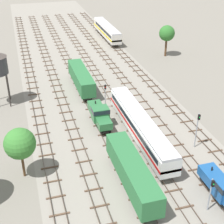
# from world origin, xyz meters

# --- Properties ---
(ground_plane) EXTENTS (480.00, 480.00, 0.00)m
(ground_plane) POSITION_xyz_m (0.00, 56.00, 0.00)
(ground_plane) COLOR slate
(ballast_bed) EXTENTS (27.89, 176.00, 0.01)m
(ballast_bed) POSITION_xyz_m (0.00, 56.00, 0.00)
(ballast_bed) COLOR gray
(ballast_bed) RESTS_ON ground
(track_far_left) EXTENTS (2.40, 126.00, 0.29)m
(track_far_left) POSITION_xyz_m (-11.94, 57.00, 0.14)
(track_far_left) COLOR #47382D
(track_far_left) RESTS_ON ground
(track_left) EXTENTS (2.40, 126.00, 0.29)m
(track_left) POSITION_xyz_m (-7.17, 57.00, 0.14)
(track_left) COLOR #47382D
(track_left) RESTS_ON ground
(track_centre_left) EXTENTS (2.40, 126.00, 0.29)m
(track_centre_left) POSITION_xyz_m (-2.39, 57.00, 0.14)
(track_centre_left) COLOR #47382D
(track_centre_left) RESTS_ON ground
(track_centre) EXTENTS (2.40, 126.00, 0.29)m
(track_centre) POSITION_xyz_m (2.39, 57.00, 0.14)
(track_centre) COLOR #47382D
(track_centre) RESTS_ON ground
(track_centre_right) EXTENTS (2.40, 126.00, 0.29)m
(track_centre_right) POSITION_xyz_m (7.17, 57.00, 0.14)
(track_centre_right) COLOR #47382D
(track_centre_right) RESTS_ON ground
(track_right) EXTENTS (2.40, 126.00, 0.29)m
(track_right) POSITION_xyz_m (11.94, 57.00, 0.14)
(track_right) COLOR #47382D
(track_right) RESTS_ON ground
(shunter_loco_centre_right_nearest) EXTENTS (2.74, 8.46, 3.10)m
(shunter_loco_centre_right_nearest) POSITION_xyz_m (7.17, 16.22, 2.01)
(shunter_loco_centre_right_nearest) COLOR #194C8C
(shunter_loco_centre_right_nearest) RESTS_ON ground
(freight_boxcar_centre_left_near) EXTENTS (2.87, 14.00, 3.60)m
(freight_boxcar_centre_left_near) POSITION_xyz_m (-2.38, 21.76, 2.45)
(freight_boxcar_centre_left_near) COLOR #286638
(freight_boxcar_centre_left_near) RESTS_ON ground
(passenger_coach_centre_mid) EXTENTS (2.96, 22.00, 3.80)m
(passenger_coach_centre_mid) POSITION_xyz_m (2.39, 31.64, 2.61)
(passenger_coach_centre_mid) COLOR white
(passenger_coach_centre_mid) RESTS_ON ground
(shunter_loco_centre_left_midfar) EXTENTS (2.74, 8.46, 3.10)m
(shunter_loco_centre_left_midfar) POSITION_xyz_m (-2.39, 37.85, 2.01)
(shunter_loco_centre_left_midfar) COLOR #286638
(shunter_loco_centre_left_midfar) RESTS_ON ground
(freight_boxcar_centre_left_far) EXTENTS (2.87, 14.00, 3.60)m
(freight_boxcar_centre_left_far) POSITION_xyz_m (-2.38, 52.64, 2.45)
(freight_boxcar_centre_left_far) COLOR #286638
(freight_boxcar_centre_left_far) RESTS_ON ground
(diesel_railcar_right_farther) EXTENTS (2.96, 20.50, 3.80)m
(diesel_railcar_right_farther) POSITION_xyz_m (11.94, 84.80, 2.60)
(diesel_railcar_right_farther) COLOR beige
(diesel_railcar_right_farther) RESTS_ON ground
(signal_post_nearest) EXTENTS (0.28, 0.47, 5.77)m
(signal_post_nearest) POSITION_xyz_m (9.55, 27.38, 3.64)
(signal_post_nearest) COLOR gray
(signal_post_nearest) RESTS_ON ground
(signal_post_near) EXTENTS (0.28, 0.47, 4.78)m
(signal_post_near) POSITION_xyz_m (0.00, 43.09, 3.07)
(signal_post_near) COLOR gray
(signal_post_near) RESTS_ON ground
(signal_post_mid) EXTENTS (0.28, 0.47, 4.61)m
(signal_post_mid) POSITION_xyz_m (4.78, 15.40, 2.97)
(signal_post_mid) COLOR gray
(signal_post_mid) RESTS_ON ground
(lineside_tree_0) EXTENTS (4.07, 4.07, 7.16)m
(lineside_tree_0) POSITION_xyz_m (-15.31, 27.80, 5.10)
(lineside_tree_0) COLOR #4C331E
(lineside_tree_0) RESTS_ON ground
(lineside_tree_3) EXTENTS (3.89, 3.89, 7.81)m
(lineside_tree_3) POSITION_xyz_m (22.16, 66.08, 5.80)
(lineside_tree_3) COLOR #4C331E
(lineside_tree_3) RESTS_ON ground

